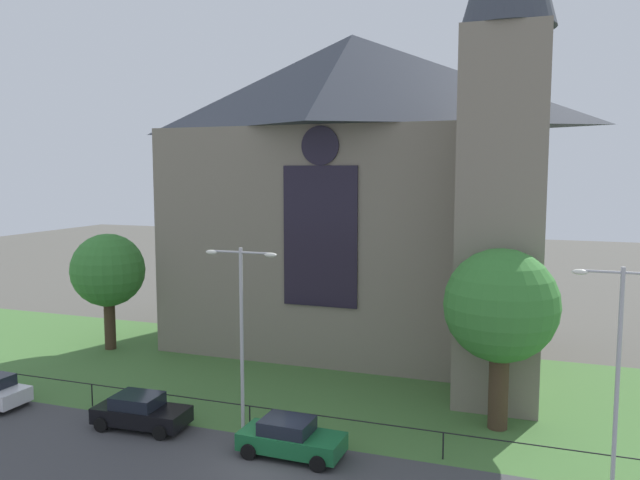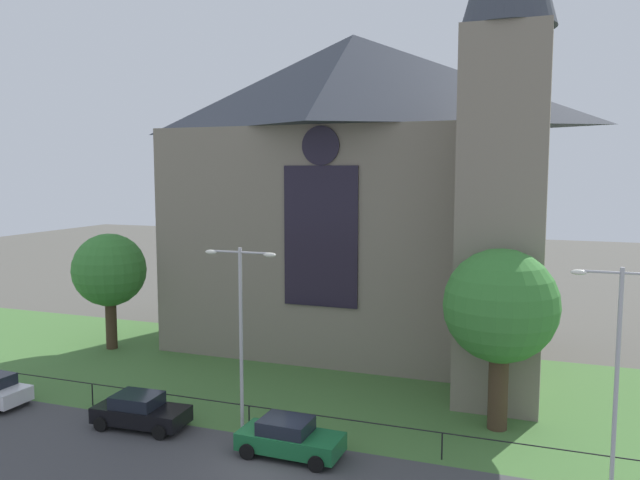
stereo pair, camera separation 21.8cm
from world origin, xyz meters
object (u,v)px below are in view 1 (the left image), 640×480
tree_right_near (501,307)px  streetlamp_far (619,348)px  parked_car_green (291,438)px  church_building (360,189)px  parked_car_black (141,412)px  streetlamp_near (241,315)px  tree_left_far (108,271)px

tree_right_near → streetlamp_far: (4.32, -4.01, -0.35)m
tree_right_near → parked_car_green: 10.62m
church_building → parked_car_black: 19.47m
streetlamp_near → parked_car_black: streetlamp_near is taller
streetlamp_near → tree_right_near: bearing=20.8°
church_building → streetlamp_near: size_ratio=3.20×
tree_right_near → streetlamp_near: streetlamp_near is taller
church_building → tree_right_near: size_ratio=3.22×
tree_right_near → streetlamp_near: 11.32m
parked_car_black → parked_car_green: bearing=-5.2°
church_building → tree_left_far: size_ratio=3.49×
tree_left_far → streetlamp_near: streetlamp_near is taller
church_building → tree_right_near: (9.51, -10.76, -4.78)m
church_building → parked_car_black: church_building is taller
church_building → parked_car_black: bearing=-108.7°
tree_left_far → streetlamp_far: (28.74, -8.76, 0.06)m
church_building → streetlamp_near: church_building is taller
church_building → streetlamp_far: bearing=-46.9°
tree_left_far → parked_car_green: tree_left_far is taller
tree_right_near → parked_car_black: bearing=-160.4°
streetlamp_near → streetlamp_far: 14.90m
parked_car_black → parked_car_green: same height
church_building → streetlamp_far: (13.84, -14.77, -5.13)m
streetlamp_near → parked_car_green: 5.58m
tree_left_far → streetlamp_near: bearing=-32.3°
streetlamp_far → parked_car_black: 19.83m
church_building → parked_car_black: size_ratio=6.08×
parked_car_green → streetlamp_near: bearing=152.1°
church_building → streetlamp_near: bearing=-94.1°
streetlamp_near → parked_car_green: size_ratio=1.92×
tree_right_near → parked_car_green: tree_right_near is taller
tree_left_far → streetlamp_far: size_ratio=0.93×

